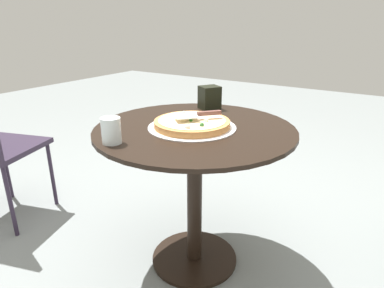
{
  "coord_description": "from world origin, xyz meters",
  "views": [
    {
      "loc": [
        0.76,
        -1.2,
        1.17
      ],
      "look_at": [
        -0.01,
        -0.01,
        0.65
      ],
      "focal_mm": 31.1,
      "sensor_mm": 36.0,
      "label": 1
    }
  ],
  "objects_px": {
    "patio_table": "(195,164)",
    "pizza_on_tray": "(192,124)",
    "napkin_dispenser": "(210,98)",
    "drinking_cup": "(111,131)",
    "pizza_server": "(198,115)"
  },
  "relations": [
    {
      "from": "patio_table",
      "to": "pizza_on_tray",
      "type": "bearing_deg",
      "value": -119.29
    },
    {
      "from": "napkin_dispenser",
      "to": "drinking_cup",
      "type": "bearing_deg",
      "value": -152.89
    },
    {
      "from": "patio_table",
      "to": "drinking_cup",
      "type": "height_order",
      "value": "drinking_cup"
    },
    {
      "from": "drinking_cup",
      "to": "pizza_on_tray",
      "type": "bearing_deg",
      "value": 65.53
    },
    {
      "from": "patio_table",
      "to": "drinking_cup",
      "type": "bearing_deg",
      "value": -114.65
    },
    {
      "from": "pizza_on_tray",
      "to": "patio_table",
      "type": "bearing_deg",
      "value": 60.71
    },
    {
      "from": "napkin_dispenser",
      "to": "pizza_on_tray",
      "type": "bearing_deg",
      "value": -131.37
    },
    {
      "from": "pizza_server",
      "to": "napkin_dispenser",
      "type": "bearing_deg",
      "value": 111.69
    },
    {
      "from": "drinking_cup",
      "to": "napkin_dispenser",
      "type": "bearing_deg",
      "value": 85.67
    },
    {
      "from": "patio_table",
      "to": "pizza_server",
      "type": "height_order",
      "value": "pizza_server"
    },
    {
      "from": "patio_table",
      "to": "pizza_on_tray",
      "type": "xyz_separation_m",
      "value": [
        -0.01,
        -0.01,
        0.2
      ]
    },
    {
      "from": "patio_table",
      "to": "pizza_server",
      "type": "xyz_separation_m",
      "value": [
        0.02,
        0.01,
        0.24
      ]
    },
    {
      "from": "patio_table",
      "to": "drinking_cup",
      "type": "relative_size",
      "value": 8.86
    },
    {
      "from": "pizza_on_tray",
      "to": "napkin_dispenser",
      "type": "height_order",
      "value": "napkin_dispenser"
    },
    {
      "from": "drinking_cup",
      "to": "napkin_dispenser",
      "type": "xyz_separation_m",
      "value": [
        0.05,
        0.67,
        0.01
      ]
    }
  ]
}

